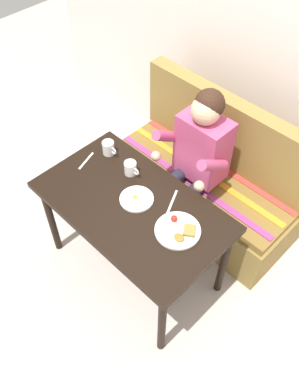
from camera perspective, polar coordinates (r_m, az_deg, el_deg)
name	(u,v)px	position (r m, az deg, el deg)	size (l,w,h in m)	color
ground_plane	(135,266)	(3.12, -1.97, -10.17)	(8.00, 8.00, 0.00)	#BCAEA4
back_wall	(272,40)	(2.95, 16.47, 19.39)	(4.40, 0.10, 2.60)	silver
table	(132,213)	(2.58, -2.35, -2.83)	(1.20, 0.70, 0.73)	black
couch	(206,182)	(3.20, 7.78, 1.35)	(1.44, 0.56, 1.00)	olive
person	(196,155)	(2.81, 6.39, 5.09)	(0.45, 0.61, 1.21)	#BB4571
plate_breakfast	(178,230)	(2.39, 4.00, -5.26)	(0.27, 0.27, 0.05)	white
plate_eggs	(137,199)	(2.53, -1.79, -0.95)	(0.21, 0.21, 0.04)	white
coffee_mug	(109,148)	(2.80, -5.64, 6.08)	(0.12, 0.08, 0.10)	white
coffee_mug_second	(131,168)	(2.66, -2.61, 3.32)	(0.12, 0.08, 0.09)	white
fork	(86,161)	(2.79, -8.68, 4.25)	(0.01, 0.17, 0.01)	silver
knife	(172,202)	(2.53, 3.10, -1.43)	(0.01, 0.20, 0.01)	silver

